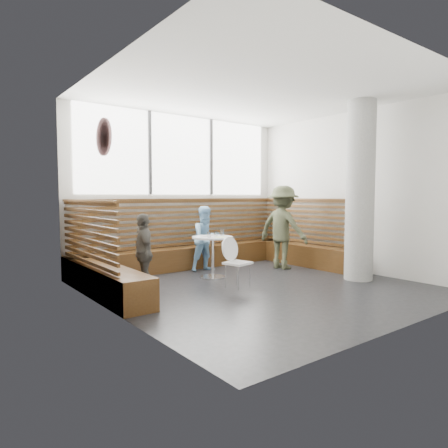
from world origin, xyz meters
TOP-DOWN VIEW (x-y plane):
  - room at (0.00, 0.00)m, footprint 5.00×5.00m
  - booth at (0.00, 1.77)m, footprint 5.00×2.50m
  - concrete_column at (1.85, -0.60)m, footprint 0.50×0.50m
  - wall_art at (-2.46, 0.40)m, footprint 0.03×0.50m
  - cafe_table at (-0.18, 1.12)m, footprint 0.75×0.75m
  - cafe_chair at (-0.31, 0.28)m, footprint 0.40×0.39m
  - adult_man at (1.56, 1.02)m, footprint 0.83×1.21m
  - child_back at (0.12, 1.75)m, footprint 0.67×0.54m
  - child_left at (-1.67, 0.90)m, footprint 0.50×0.78m
  - plate_near at (-0.26, 1.26)m, footprint 0.19×0.19m
  - plate_far at (-0.09, 1.28)m, footprint 0.19×0.19m
  - glass_left at (-0.33, 1.01)m, footprint 0.06×0.06m
  - glass_mid at (-0.16, 1.04)m, footprint 0.06×0.06m
  - glass_right at (0.05, 1.13)m, footprint 0.07×0.07m
  - menu_card at (-0.13, 0.93)m, footprint 0.21×0.18m

SIDE VIEW (x-z plane):
  - booth at x=0.00m, z-range -0.31..1.13m
  - cafe_chair at x=-0.31m, z-range 0.07..0.91m
  - cafe_table at x=-0.18m, z-range 0.17..0.94m
  - child_left at x=-1.67m, z-range 0.00..1.24m
  - child_back at x=0.12m, z-range 0.00..1.31m
  - menu_card at x=-0.13m, z-range 0.77..0.77m
  - plate_near at x=-0.26m, z-range 0.77..0.78m
  - plate_far at x=-0.09m, z-range 0.77..0.78m
  - glass_mid at x=-0.16m, z-range 0.77..0.87m
  - glass_left at x=-0.33m, z-range 0.77..0.87m
  - glass_right at x=0.05m, z-range 0.77..0.88m
  - adult_man at x=1.56m, z-range 0.00..1.73m
  - concrete_column at x=1.85m, z-range 0.00..3.20m
  - room at x=0.00m, z-range 0.00..3.20m
  - wall_art at x=-2.46m, z-range 2.05..2.55m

